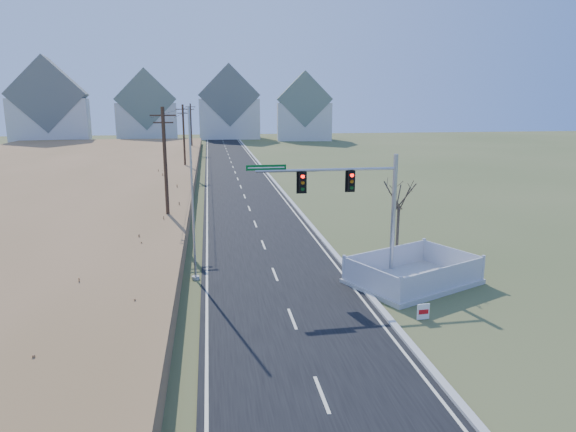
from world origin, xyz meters
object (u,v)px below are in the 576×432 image
object	(u,v)px
bare_tree	(399,193)
fence_enclosure	(413,278)
flagpole	(193,213)
traffic_signal_mast	(362,201)
open_sign	(423,312)

from	to	relation	value
bare_tree	fence_enclosure	bearing A→B (deg)	-92.51
flagpole	bare_tree	size ratio (longest dim) A/B	1.70
traffic_signal_mast	flagpole	world-z (taller)	flagpole
fence_enclosure	bare_tree	world-z (taller)	bare_tree
traffic_signal_mast	open_sign	size ratio (longest dim) A/B	11.70
fence_enclosure	open_sign	size ratio (longest dim) A/B	10.65
open_sign	fence_enclosure	bearing A→B (deg)	68.82
traffic_signal_mast	bare_tree	distance (m)	2.62
traffic_signal_mast	bare_tree	world-z (taller)	traffic_signal_mast
open_sign	flagpole	bearing A→B (deg)	141.02
fence_enclosure	bare_tree	size ratio (longest dim) A/B	1.41
fence_enclosure	traffic_signal_mast	bearing A→B (deg)	116.17
open_sign	bare_tree	world-z (taller)	bare_tree
fence_enclosure	bare_tree	distance (m)	4.91
traffic_signal_mast	bare_tree	xyz separation A→B (m)	(2.46, 0.89, 0.21)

